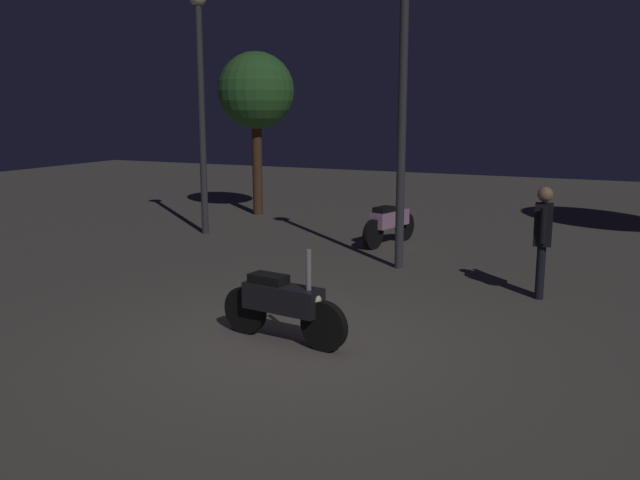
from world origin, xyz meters
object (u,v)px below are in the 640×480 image
object	(u,v)px
motorcycle_pink_parked_left	(389,222)
streetlamp_far	(403,75)
streetlamp_near	(200,80)
person_rider_beside	(543,233)
motorcycle_black_foreground	(283,304)

from	to	relation	value
motorcycle_pink_parked_left	streetlamp_far	distance (m)	3.29
streetlamp_near	motorcycle_pink_parked_left	bearing A→B (deg)	7.26
streetlamp_near	streetlamp_far	xyz separation A→B (m)	(4.67, -1.27, -0.03)
streetlamp_near	person_rider_beside	bearing A→B (deg)	-16.93
person_rider_beside	streetlamp_near	xyz separation A→B (m)	(-7.01, 2.13, 2.22)
motorcycle_pink_parked_left	streetlamp_near	bearing A→B (deg)	111.53
motorcycle_pink_parked_left	streetlamp_near	xyz separation A→B (m)	(-3.89, -0.50, 2.70)
streetlamp_near	streetlamp_far	world-z (taller)	streetlamp_near
motorcycle_black_foreground	motorcycle_pink_parked_left	size ratio (longest dim) A/B	1.01
motorcycle_pink_parked_left	person_rider_beside	bearing A→B (deg)	-115.86
motorcycle_pink_parked_left	streetlamp_far	size ratio (longest dim) A/B	0.34
person_rider_beside	streetlamp_near	world-z (taller)	streetlamp_near
person_rider_beside	streetlamp_near	distance (m)	7.66
streetlamp_far	person_rider_beside	bearing A→B (deg)	-20.32
motorcycle_black_foreground	motorcycle_pink_parked_left	bearing A→B (deg)	105.38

